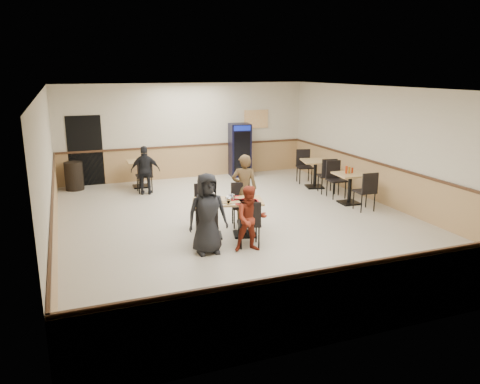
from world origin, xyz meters
name	(u,v)px	position (x,y,z in m)	size (l,w,h in m)	color
ground	(242,222)	(0.00, 0.00, 0.00)	(10.00, 10.00, 0.00)	beige
room_shell	(268,170)	(1.78, 2.55, 0.58)	(10.00, 10.00, 10.00)	silver
main_table	(228,212)	(-0.61, -0.73, 0.51)	(1.57, 1.05, 0.77)	black
main_chairs	(225,214)	(-0.66, -0.72, 0.49)	(1.65, 1.95, 0.98)	black
diner_woman_left	(207,214)	(-1.27, -1.47, 0.78)	(0.76, 0.49, 1.55)	black
diner_woman_right	(251,219)	(-0.47, -1.67, 0.64)	(0.63, 0.49, 1.29)	maroon
diner_man_opposite	(244,189)	(0.05, 0.01, 0.79)	(0.58, 0.38, 1.58)	brown
lone_diner	(145,170)	(-1.62, 3.30, 0.68)	(0.80, 0.33, 1.37)	black
tabletop_clutter	(229,200)	(-0.60, -0.81, 0.80)	(1.30, 0.79, 0.12)	red
side_table_near	(350,184)	(3.18, 0.47, 0.53)	(0.78, 0.78, 0.80)	black
side_table_near_chair_south	(365,190)	(3.18, -0.17, 0.51)	(0.47, 0.47, 1.02)	black
side_table_near_chair_north	(337,179)	(3.18, 1.12, 0.51)	(0.47, 0.47, 1.02)	black
side_table_far	(315,169)	(3.19, 2.31, 0.54)	(0.93, 0.93, 0.82)	black
side_table_far_chair_south	(327,175)	(3.19, 1.66, 0.52)	(0.48, 0.48, 1.04)	black
side_table_far_chair_north	(305,166)	(3.19, 2.97, 0.52)	(0.48, 0.48, 1.04)	black
condiment_caddy	(349,170)	(3.14, 0.52, 0.89)	(0.23, 0.06, 0.20)	#AB2E0C
back_table	(141,170)	(-1.62, 4.20, 0.53)	(0.76, 0.76, 0.79)	black
back_table_chair_lone	(144,175)	(-1.62, 3.57, 0.50)	(0.46, 0.46, 1.00)	black
pepsi_cooler	(240,150)	(1.68, 4.59, 0.86)	(0.72, 0.73, 1.71)	black
trash_bin	(74,176)	(-3.49, 4.55, 0.41)	(0.52, 0.52, 0.82)	black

